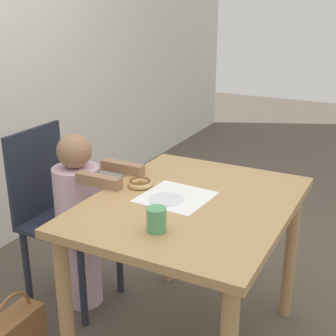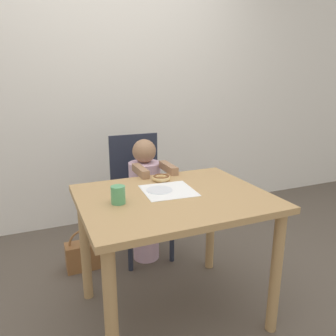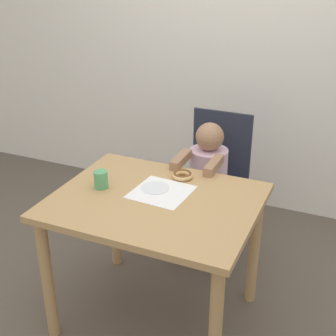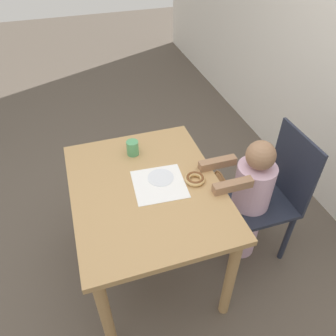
{
  "view_description": "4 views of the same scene",
  "coord_description": "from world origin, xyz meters",
  "px_view_note": "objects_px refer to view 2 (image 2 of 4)",
  "views": [
    {
      "loc": [
        -1.64,
        -0.74,
        1.54
      ],
      "look_at": [
        0.02,
        0.12,
        0.87
      ],
      "focal_mm": 50.0,
      "sensor_mm": 36.0,
      "label": 1
    },
    {
      "loc": [
        -0.68,
        -1.53,
        1.36
      ],
      "look_at": [
        0.02,
        0.12,
        0.87
      ],
      "focal_mm": 35.0,
      "sensor_mm": 36.0,
      "label": 2
    },
    {
      "loc": [
        0.87,
        -1.84,
        1.87
      ],
      "look_at": [
        0.02,
        0.12,
        0.87
      ],
      "focal_mm": 50.0,
      "sensor_mm": 36.0,
      "label": 3
    },
    {
      "loc": [
        1.26,
        -0.28,
        1.99
      ],
      "look_at": [
        0.02,
        0.12,
        0.87
      ],
      "focal_mm": 35.0,
      "sensor_mm": 36.0,
      "label": 4
    }
  ],
  "objects_px": {
    "chair": "(140,194)",
    "donut": "(161,178)",
    "handbag": "(85,254)",
    "child_figure": "(145,200)",
    "cup": "(118,195)"
  },
  "relations": [
    {
      "from": "handbag",
      "to": "donut",
      "type": "bearing_deg",
      "value": -43.23
    },
    {
      "from": "child_figure",
      "to": "handbag",
      "type": "height_order",
      "value": "child_figure"
    },
    {
      "from": "chair",
      "to": "child_figure",
      "type": "xyz_separation_m",
      "value": [
        -0.0,
        -0.13,
        -0.01
      ]
    },
    {
      "from": "chair",
      "to": "donut",
      "type": "distance_m",
      "value": 0.58
    },
    {
      "from": "cup",
      "to": "child_figure",
      "type": "bearing_deg",
      "value": 60.54
    },
    {
      "from": "handbag",
      "to": "child_figure",
      "type": "bearing_deg",
      "value": -5.12
    },
    {
      "from": "chair",
      "to": "donut",
      "type": "relative_size",
      "value": 8.3
    },
    {
      "from": "child_figure",
      "to": "donut",
      "type": "bearing_deg",
      "value": -93.29
    },
    {
      "from": "donut",
      "to": "chair",
      "type": "bearing_deg",
      "value": 87.55
    },
    {
      "from": "handbag",
      "to": "chair",
      "type": "bearing_deg",
      "value": 10.56
    },
    {
      "from": "handbag",
      "to": "cup",
      "type": "relative_size",
      "value": 3.39
    },
    {
      "from": "child_figure",
      "to": "cup",
      "type": "relative_size",
      "value": 10.27
    },
    {
      "from": "chair",
      "to": "cup",
      "type": "height_order",
      "value": "chair"
    },
    {
      "from": "donut",
      "to": "handbag",
      "type": "distance_m",
      "value": 0.89
    },
    {
      "from": "handbag",
      "to": "cup",
      "type": "distance_m",
      "value": 0.97
    }
  ]
}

